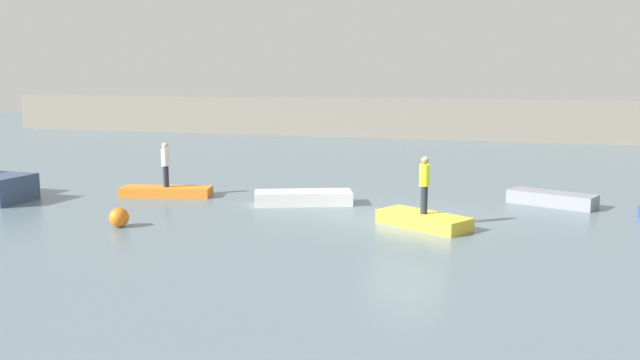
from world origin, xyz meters
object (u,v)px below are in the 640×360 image
at_px(rowboat_white, 303,198).
at_px(person_white_shirt, 166,162).
at_px(rowboat_grey, 552,199).
at_px(mooring_buoy, 119,217).
at_px(person_hiviz_shirt, 424,182).
at_px(rowboat_yellow, 424,220).
at_px(rowboat_orange, 167,191).

bearing_deg(rowboat_white, person_white_shirt, 157.96).
bearing_deg(rowboat_grey, mooring_buoy, -127.43).
bearing_deg(mooring_buoy, person_hiviz_shirt, 17.91).
height_order(rowboat_yellow, rowboat_grey, rowboat_grey).
bearing_deg(mooring_buoy, rowboat_white, 50.65).
relative_size(rowboat_yellow, person_hiviz_shirt, 1.65).
bearing_deg(rowboat_grey, rowboat_yellow, -107.23).
bearing_deg(rowboat_white, rowboat_orange, 157.96).
relative_size(rowboat_orange, person_white_shirt, 2.00).
height_order(rowboat_grey, person_hiviz_shirt, person_hiviz_shirt).
relative_size(rowboat_grey, mooring_buoy, 5.02).
relative_size(rowboat_grey, person_hiviz_shirt, 1.70).
bearing_deg(mooring_buoy, rowboat_grey, 31.05).
bearing_deg(mooring_buoy, rowboat_orange, 105.02).
bearing_deg(person_hiviz_shirt, rowboat_white, 154.35).
xyz_separation_m(rowboat_grey, person_white_shirt, (-14.40, -2.58, 1.10)).
bearing_deg(rowboat_orange, mooring_buoy, -89.04).
distance_m(person_hiviz_shirt, mooring_buoy, 9.59).
distance_m(rowboat_white, mooring_buoy, 6.76).
relative_size(person_white_shirt, mooring_buoy, 2.86).
relative_size(rowboat_white, rowboat_grey, 1.16).
relative_size(person_white_shirt, person_hiviz_shirt, 0.97).
bearing_deg(rowboat_white, rowboat_yellow, -47.50).
bearing_deg(rowboat_orange, person_hiviz_shirt, -26.52).
relative_size(rowboat_orange, person_hiviz_shirt, 1.94).
distance_m(rowboat_white, rowboat_grey, 9.08).
xyz_separation_m(rowboat_yellow, mooring_buoy, (-9.06, -2.93, 0.10)).
height_order(rowboat_grey, mooring_buoy, mooring_buoy).
height_order(rowboat_orange, mooring_buoy, mooring_buoy).
xyz_separation_m(rowboat_grey, mooring_buoy, (-12.99, -7.82, 0.06)).
bearing_deg(rowboat_orange, rowboat_yellow, -26.52).
xyz_separation_m(rowboat_white, rowboat_grey, (8.71, 2.60, -0.01)).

